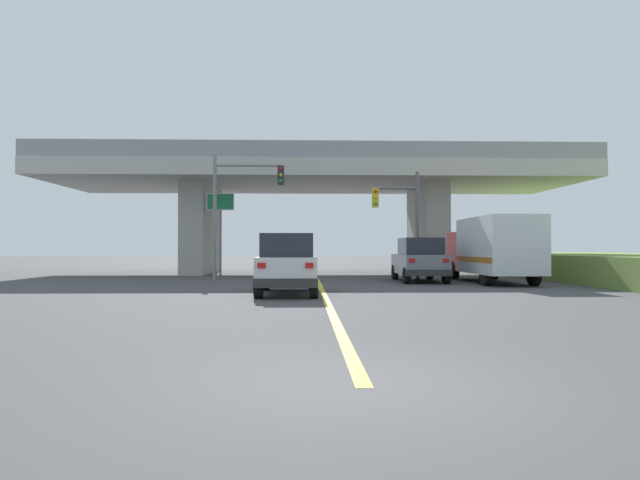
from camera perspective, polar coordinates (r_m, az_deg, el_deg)
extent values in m
plane|color=#424244|center=(34.41, -0.58, -3.44)|extent=(160.00, 160.00, 0.00)
cube|color=#B7B5AD|center=(34.66, -0.58, 6.39)|extent=(31.51, 10.11, 0.95)
cube|color=#A8A69F|center=(34.98, -12.20, 1.09)|extent=(1.40, 6.06, 5.45)
cube|color=#A8A69F|center=(35.25, 10.95, 1.07)|extent=(1.40, 6.06, 5.45)
cube|color=gray|center=(29.95, -0.39, 9.34)|extent=(31.51, 0.20, 0.90)
cube|color=gray|center=(39.64, -0.72, 6.83)|extent=(31.51, 0.20, 0.90)
cube|color=yellow|center=(18.89, 0.35, -5.53)|extent=(0.20, 25.45, 0.01)
cube|color=silver|center=(18.82, -3.34, -3.09)|extent=(1.90, 4.48, 0.90)
cube|color=#1E232D|center=(18.48, -3.37, -0.56)|extent=(1.68, 2.46, 0.76)
cube|color=#2D2D30|center=(16.66, -3.56, -4.45)|extent=(1.94, 0.20, 0.28)
cube|color=red|center=(16.60, -6.03, -2.62)|extent=(0.24, 0.06, 0.16)
cube|color=red|center=(16.55, -1.09, -2.63)|extent=(0.24, 0.06, 0.16)
cylinder|color=black|center=(20.57, -5.59, -4.15)|extent=(0.26, 0.72, 0.72)
cylinder|color=black|center=(20.53, -0.83, -4.16)|extent=(0.26, 0.72, 0.72)
cylinder|color=black|center=(17.21, -6.35, -4.79)|extent=(0.26, 0.72, 0.72)
cylinder|color=black|center=(17.16, -0.65, -4.81)|extent=(0.26, 0.72, 0.72)
cube|color=slate|center=(26.19, 10.14, -2.45)|extent=(2.01, 4.55, 0.90)
cube|color=#1E232D|center=(25.85, 10.27, -0.64)|extent=(1.74, 2.51, 0.76)
cube|color=#2D2D30|center=(24.04, 11.14, -3.33)|extent=(1.97, 0.23, 0.28)
cube|color=red|center=(23.81, 9.46, -2.09)|extent=(0.24, 0.06, 0.16)
cube|color=red|center=(24.11, 12.85, -2.06)|extent=(0.24, 0.06, 0.16)
cylinder|color=black|center=(27.74, 7.71, -3.30)|extent=(0.27, 0.72, 0.72)
cylinder|color=black|center=(28.05, 11.22, -3.27)|extent=(0.27, 0.72, 0.72)
cylinder|color=black|center=(24.37, 8.90, -3.64)|extent=(0.27, 0.72, 0.72)
cylinder|color=black|center=(24.72, 12.87, -3.58)|extent=(0.27, 0.72, 0.72)
cube|color=red|center=(28.73, 15.54, -1.12)|extent=(2.20, 2.00, 1.90)
cube|color=silver|center=(25.36, 17.92, -0.53)|extent=(2.31, 5.10, 2.45)
cube|color=#B26619|center=(25.37, 17.93, -1.91)|extent=(2.33, 5.00, 0.24)
cylinder|color=black|center=(28.47, 13.63, -3.04)|extent=(0.30, 0.90, 0.90)
cylinder|color=black|center=(29.06, 17.44, -2.98)|extent=(0.30, 0.90, 0.90)
cylinder|color=black|center=(23.86, 16.70, -3.45)|extent=(0.30, 0.90, 0.90)
cylinder|color=black|center=(24.56, 21.14, -3.36)|extent=(0.30, 0.90, 0.90)
cylinder|color=#56595E|center=(28.18, 9.98, 1.48)|extent=(0.18, 0.18, 5.38)
cylinder|color=#56595E|center=(28.12, 7.85, 5.30)|extent=(2.12, 0.12, 0.12)
cube|color=gold|center=(27.92, 5.70, 4.35)|extent=(0.32, 0.26, 0.96)
sphere|color=red|center=(27.80, 5.74, 4.99)|extent=(0.16, 0.16, 0.16)
sphere|color=gold|center=(27.77, 5.74, 4.38)|extent=(0.16, 0.16, 0.16)
sphere|color=green|center=(27.75, 5.75, 3.76)|extent=(0.16, 0.16, 0.16)
cylinder|color=slate|center=(27.63, -10.78, 2.32)|extent=(0.18, 0.18, 6.14)
cylinder|color=slate|center=(27.68, -7.43, 7.61)|extent=(3.24, 0.12, 0.12)
cube|color=#232326|center=(27.50, -4.05, 6.65)|extent=(0.32, 0.26, 0.96)
sphere|color=red|center=(27.40, -4.06, 7.31)|extent=(0.16, 0.16, 0.16)
sphere|color=gold|center=(27.35, -4.06, 6.69)|extent=(0.16, 0.16, 0.16)
sphere|color=green|center=(27.32, -4.06, 6.07)|extent=(0.16, 0.16, 0.16)
cylinder|color=slate|center=(31.50, -10.21, 0.70)|extent=(0.14, 0.14, 4.79)
cube|color=#197242|center=(31.54, -10.21, 3.90)|extent=(1.45, 0.08, 0.87)
cube|color=white|center=(31.53, -10.22, 3.90)|extent=(1.53, 0.04, 0.95)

